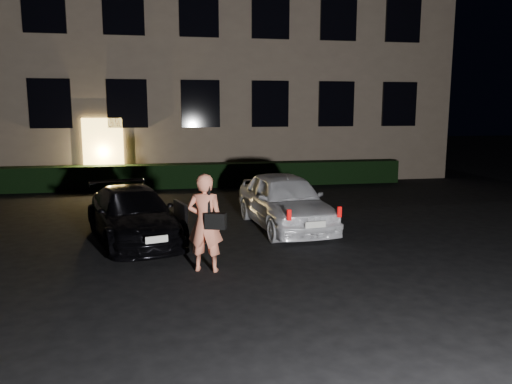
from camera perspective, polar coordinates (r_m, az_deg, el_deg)
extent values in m
plane|color=black|center=(8.23, -0.14, -10.61)|extent=(80.00, 80.00, 0.00)
cube|color=#776655|center=(22.86, -7.30, 17.41)|extent=(20.00, 8.00, 12.00)
cube|color=#E3B451|center=(18.72, -17.03, 4.26)|extent=(1.40, 0.10, 2.50)
cube|color=black|center=(18.92, -22.47, 9.32)|extent=(1.40, 0.10, 1.70)
cube|color=black|center=(18.58, -14.49, 9.74)|extent=(1.40, 0.10, 1.70)
cube|color=black|center=(18.59, -6.35, 9.98)|extent=(1.40, 0.10, 1.70)
cube|color=black|center=(18.96, 1.62, 10.03)|extent=(1.40, 0.10, 1.70)
cube|color=black|center=(19.68, 9.16, 9.89)|extent=(1.40, 0.10, 1.70)
cube|color=black|center=(20.69, 16.05, 9.62)|extent=(1.40, 0.10, 1.70)
cube|color=black|center=(19.22, -23.11, 18.88)|extent=(1.40, 0.10, 1.70)
cube|color=black|center=(18.88, -14.92, 19.49)|extent=(1.40, 0.10, 1.70)
cube|color=black|center=(18.89, -6.54, 19.73)|extent=(1.40, 0.10, 1.70)
cube|color=black|center=(19.26, 1.67, 19.59)|extent=(1.40, 0.10, 1.70)
cube|color=black|center=(19.96, 9.41, 19.11)|extent=(1.40, 0.10, 1.70)
cube|color=black|center=(20.96, 16.47, 18.39)|extent=(1.40, 0.10, 1.70)
cube|color=black|center=(18.31, -6.10, 1.91)|extent=(15.00, 0.70, 0.85)
imported|color=black|center=(11.14, -13.88, -2.50)|extent=(2.53, 4.17, 1.13)
cube|color=white|center=(10.63, -8.61, -2.15)|extent=(0.28, 0.80, 0.38)
cube|color=silver|center=(9.23, -11.29, -5.33)|extent=(0.41, 0.14, 0.13)
imported|color=white|center=(11.93, 3.31, -0.97)|extent=(1.91, 4.01, 1.32)
cube|color=red|center=(10.03, 3.81, -2.64)|extent=(0.08, 0.06, 0.22)
cube|color=red|center=(10.44, 9.52, -2.26)|extent=(0.08, 0.06, 0.22)
cube|color=silver|center=(10.22, 6.80, -3.71)|extent=(0.44, 0.08, 0.13)
imported|color=#E17B5B|center=(8.74, -5.84, -3.50)|extent=(0.73, 0.60, 1.74)
cube|color=black|center=(8.56, -4.63, -3.32)|extent=(0.39, 0.26, 0.28)
cube|color=black|center=(8.55, -5.37, -0.66)|extent=(0.06, 0.07, 0.54)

